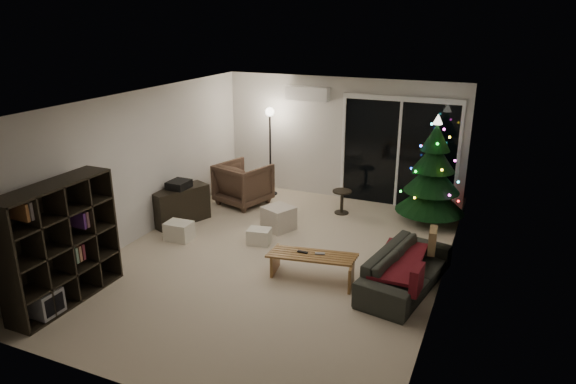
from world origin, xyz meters
name	(u,v)px	position (x,y,z in m)	size (l,w,h in m)	color
room	(334,176)	(0.46, 1.49, 1.02)	(6.50, 7.51, 2.60)	beige
bookshelf	(49,242)	(-2.25, -2.20, 0.83)	(0.42, 1.65, 1.65)	black
media_cabinet	(180,205)	(-2.25, 0.73, 0.33)	(0.40, 1.06, 0.66)	black
stereo	(179,185)	(-2.25, 0.73, 0.74)	(0.34, 0.40, 0.14)	black
armchair	(243,184)	(-1.65, 2.08, 0.43)	(0.91, 0.94, 0.85)	#4A3826
ottoman	(279,218)	(-0.45, 1.14, 0.21)	(0.47, 0.47, 0.43)	beige
cardboard_box_a	(179,231)	(-1.83, 0.06, 0.16)	(0.44, 0.33, 0.31)	beige
cardboard_box_b	(259,236)	(-0.49, 0.45, 0.13)	(0.38, 0.28, 0.26)	beige
side_table	(342,202)	(0.35, 2.35, 0.23)	(0.37, 0.37, 0.46)	black
floor_lamp	(270,153)	(-1.40, 2.83, 0.90)	(0.29, 0.29, 1.81)	black
sofa	(406,270)	(2.05, -0.04, 0.27)	(1.88, 0.73, 0.55)	#2B2E27
sofa_throw	(399,260)	(1.95, -0.04, 0.40)	(0.59, 1.35, 0.05)	maroon
cushion_a	(433,240)	(2.30, 0.61, 0.50)	(0.11, 0.36, 0.36)	#9A7041
cushion_b	(417,280)	(2.30, -0.69, 0.50)	(0.11, 0.36, 0.36)	maroon
coffee_table	(312,267)	(0.76, -0.34, 0.20)	(1.24, 0.44, 0.39)	brown
remote_a	(303,252)	(0.61, -0.34, 0.40)	(0.16, 0.05, 0.02)	black
remote_b	(320,254)	(0.86, -0.29, 0.40)	(0.15, 0.04, 0.02)	slate
christmas_tree	(433,170)	(1.97, 2.55, 1.01)	(1.25, 1.25, 2.02)	black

